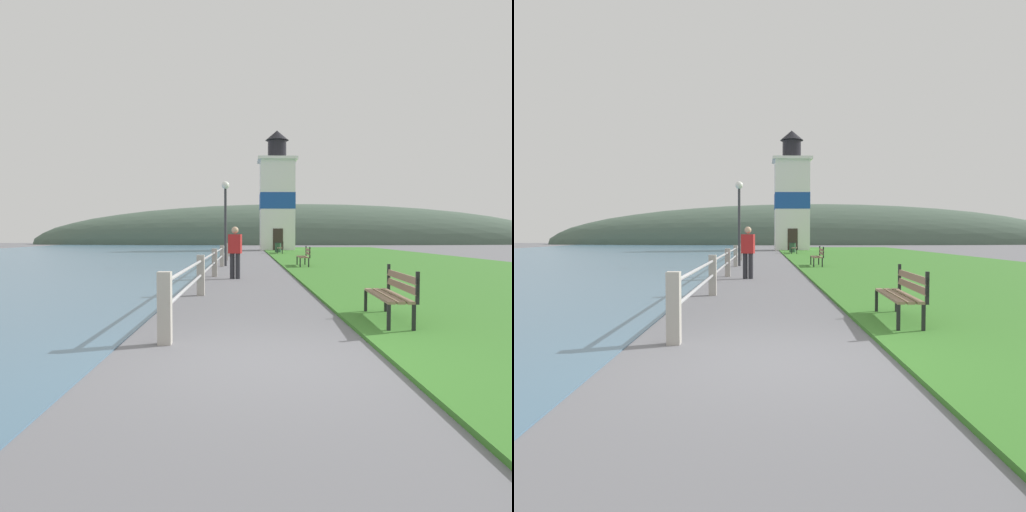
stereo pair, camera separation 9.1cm
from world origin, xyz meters
The scene contains 11 objects.
ground_plane centered at (0.00, 0.00, 0.00)m, with size 160.00×160.00×0.00m, color slate.
grass_verge centered at (7.44, 19.61, 0.03)m, with size 12.00×58.82×0.06m.
seawall_railing centered at (-1.34, 17.16, 0.58)m, with size 0.18×32.51×0.99m.
park_bench_near centered at (2.21, 2.51, 0.54)m, with size 0.57×1.91×0.94m.
park_bench_midway centered at (2.42, 16.72, 0.54)m, with size 0.52×1.81×0.94m.
park_bench_far centered at (2.39, 31.37, 0.54)m, with size 0.61×2.00×0.94m.
lighthouse centered at (2.66, 40.67, 4.79)m, with size 3.60×3.60×11.06m.
person_strolling centered at (-0.60, 10.93, 0.94)m, with size 0.47×0.32×1.74m.
trash_bin centered at (2.31, 33.49, 0.42)m, with size 0.54×0.54×0.84m.
lamp_post centered at (-1.19, 17.67, 2.74)m, with size 0.36×0.36×3.96m.
distant_hillside centered at (8.00, 69.21, 0.00)m, with size 80.00×16.00×12.00m.
Camera 2 is at (-0.15, -5.72, 1.49)m, focal length 35.00 mm.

